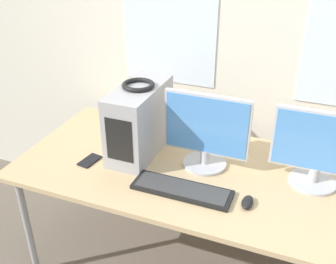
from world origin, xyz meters
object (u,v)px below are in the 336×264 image
at_px(keyboard, 182,190).
at_px(mouse, 247,202).
at_px(monitor_right_near, 319,150).
at_px(cell_phone, 90,161).
at_px(pc_tower, 140,120).
at_px(headphones, 138,85).
at_px(monitor_main, 206,132).

relative_size(keyboard, mouse, 4.75).
height_order(monitor_right_near, cell_phone, monitor_right_near).
distance_m(keyboard, mouse, 0.32).
distance_m(pc_tower, mouse, 0.75).
xyz_separation_m(pc_tower, cell_phone, (-0.21, -0.21, -0.19)).
bearing_deg(monitor_right_near, mouse, -132.69).
relative_size(monitor_right_near, mouse, 4.38).
height_order(mouse, cell_phone, mouse).
height_order(headphones, mouse, headphones).
height_order(headphones, keyboard, headphones).
relative_size(monitor_main, keyboard, 0.92).
distance_m(monitor_main, monitor_right_near, 0.56).
distance_m(monitor_main, cell_phone, 0.67).
xyz_separation_m(monitor_main, mouse, (0.29, -0.26, -0.19)).
height_order(pc_tower, monitor_main, monitor_main).
bearing_deg(headphones, cell_phone, -135.56).
xyz_separation_m(pc_tower, monitor_right_near, (0.95, 0.03, -0.00)).
distance_m(monitor_right_near, mouse, 0.44).
relative_size(pc_tower, monitor_right_near, 1.07).
distance_m(headphones, cell_phone, 0.50).
distance_m(monitor_main, mouse, 0.43).
xyz_separation_m(monitor_main, monitor_right_near, (0.56, 0.04, -0.01)).
height_order(pc_tower, mouse, pc_tower).
relative_size(headphones, keyboard, 0.35).
relative_size(pc_tower, monitor_main, 1.07).
bearing_deg(monitor_main, headphones, 178.94).
relative_size(pc_tower, keyboard, 0.99).
bearing_deg(monitor_main, mouse, -41.62).
bearing_deg(monitor_right_near, keyboard, -152.38).
xyz_separation_m(pc_tower, mouse, (0.68, -0.26, -0.18)).
bearing_deg(headphones, monitor_main, -1.06).
bearing_deg(mouse, cell_phone, 176.64).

